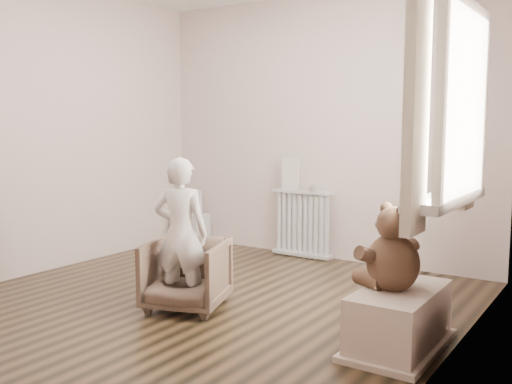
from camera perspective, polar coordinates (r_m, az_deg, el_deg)
The scene contains 17 objects.
floor at distance 4.40m, azimuth -4.97°, elevation -10.86°, with size 3.60×3.60×0.01m, color black.
back_wall at distance 5.71m, azimuth 6.32°, elevation 6.42°, with size 3.60×0.02×2.60m, color beige.
left_wall at distance 5.50m, azimuth -20.00°, elevation 6.05°, with size 0.02×3.60×2.60m, color beige.
right_wall at distance 3.37m, azimuth 19.57°, elevation 5.87°, with size 0.02×3.60×2.60m, color beige.
window at distance 3.67m, azimuth 20.22°, elevation 8.23°, with size 0.03×0.90×1.10m, color white.
window_sill at distance 3.72m, azimuth 18.51°, elevation -0.69°, with size 0.22×1.10×0.06m, color silver.
curtain_left at distance 3.15m, azimuth 15.75°, elevation 7.61°, with size 0.06×0.26×1.30m, color beige.
curtain_right at distance 4.25m, azimuth 20.56°, elevation 7.15°, with size 0.06×0.26×1.30m, color beige.
radiator at distance 5.73m, azimuth 4.68°, elevation -2.70°, with size 0.64×0.12×0.68m, color silver.
paper_doll at distance 5.75m, azimuth 3.47°, elevation 1.83°, with size 0.19×0.02×0.32m, color beige.
tin_a at distance 5.63m, azimuth 5.80°, elevation 0.33°, with size 0.09×0.09×0.05m, color #A59E8C.
toy_vanity at distance 6.54m, azimuth -6.57°, elevation -2.57°, with size 0.38×0.27×0.59m, color silver.
armchair at distance 4.18m, azimuth -7.00°, elevation -8.21°, with size 0.54×0.56×0.51m, color brown.
child at distance 4.08m, azimuth -7.52°, elevation -4.14°, with size 0.40×0.26×1.09m, color white.
toy_bench at distance 3.57m, azimuth 14.14°, elevation -11.89°, with size 0.41×0.77×0.36m, color beige.
teddy_bear at distance 3.44m, azimuth 13.59°, elevation -4.50°, with size 0.41×0.32×0.50m, color #3A2518, non-canonical shape.
plush_cat at distance 3.98m, azimuth 19.50°, elevation 1.62°, with size 0.17×0.28×0.24m, color slate, non-canonical shape.
Camera 1 is at (2.63, -3.27, 1.33)m, focal length 40.00 mm.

